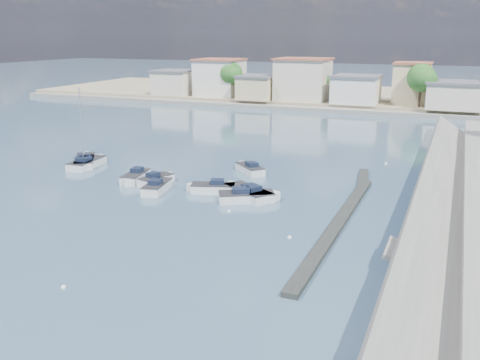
{
  "coord_description": "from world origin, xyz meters",
  "views": [
    {
      "loc": [
        14.83,
        -29.44,
        14.59
      ],
      "look_at": [
        -3.32,
        14.82,
        1.4
      ],
      "focal_mm": 40.0,
      "sensor_mm": 36.0,
      "label": 1
    }
  ],
  "objects_px": {
    "sailboat": "(85,161)",
    "motorboat_g": "(135,178)",
    "motorboat_e": "(88,163)",
    "motorboat_b": "(158,180)",
    "motorboat_f": "(249,169)",
    "motorboat_d": "(211,188)",
    "motorboat_a": "(158,187)",
    "motorboat_c": "(246,192)",
    "motorboat_h": "(249,197)"
  },
  "relations": [
    {
      "from": "motorboat_c",
      "to": "sailboat",
      "type": "bearing_deg",
      "value": 167.92
    },
    {
      "from": "sailboat",
      "to": "motorboat_h",
      "type": "bearing_deg",
      "value": -14.62
    },
    {
      "from": "motorboat_b",
      "to": "motorboat_c",
      "type": "xyz_separation_m",
      "value": [
        9.83,
        -0.64,
        0.0
      ]
    },
    {
      "from": "motorboat_a",
      "to": "motorboat_b",
      "type": "xyz_separation_m",
      "value": [
        -1.3,
        2.08,
        -0.0
      ]
    },
    {
      "from": "motorboat_e",
      "to": "sailboat",
      "type": "distance_m",
      "value": 1.26
    },
    {
      "from": "motorboat_b",
      "to": "motorboat_d",
      "type": "relative_size",
      "value": 0.93
    },
    {
      "from": "sailboat",
      "to": "motorboat_g",
      "type": "bearing_deg",
      "value": -23.86
    },
    {
      "from": "motorboat_h",
      "to": "sailboat",
      "type": "relative_size",
      "value": 0.6
    },
    {
      "from": "motorboat_c",
      "to": "motorboat_e",
      "type": "relative_size",
      "value": 0.95
    },
    {
      "from": "motorboat_a",
      "to": "motorboat_f",
      "type": "relative_size",
      "value": 1.17
    },
    {
      "from": "motorboat_h",
      "to": "sailboat",
      "type": "height_order",
      "value": "sailboat"
    },
    {
      "from": "motorboat_c",
      "to": "motorboat_f",
      "type": "height_order",
      "value": "same"
    },
    {
      "from": "motorboat_b",
      "to": "motorboat_g",
      "type": "height_order",
      "value": "same"
    },
    {
      "from": "motorboat_a",
      "to": "motorboat_f",
      "type": "distance_m",
      "value": 11.23
    },
    {
      "from": "motorboat_c",
      "to": "motorboat_g",
      "type": "height_order",
      "value": "same"
    },
    {
      "from": "motorboat_c",
      "to": "motorboat_d",
      "type": "height_order",
      "value": "same"
    },
    {
      "from": "motorboat_d",
      "to": "motorboat_h",
      "type": "xyz_separation_m",
      "value": [
        4.4,
        -1.17,
        0.0
      ]
    },
    {
      "from": "motorboat_g",
      "to": "motorboat_h",
      "type": "distance_m",
      "value": 13.32
    },
    {
      "from": "motorboat_d",
      "to": "motorboat_c",
      "type": "bearing_deg",
      "value": 1.02
    },
    {
      "from": "motorboat_c",
      "to": "motorboat_d",
      "type": "relative_size",
      "value": 1.2
    },
    {
      "from": "motorboat_h",
      "to": "sailboat",
      "type": "distance_m",
      "value": 23.41
    },
    {
      "from": "motorboat_c",
      "to": "sailboat",
      "type": "height_order",
      "value": "sailboat"
    },
    {
      "from": "motorboat_e",
      "to": "motorboat_d",
      "type": "bearing_deg",
      "value": -13.06
    },
    {
      "from": "motorboat_a",
      "to": "motorboat_e",
      "type": "relative_size",
      "value": 0.83
    },
    {
      "from": "motorboat_a",
      "to": "motorboat_e",
      "type": "xyz_separation_m",
      "value": [
        -12.31,
        5.38,
        -0.0
      ]
    },
    {
      "from": "motorboat_h",
      "to": "motorboat_f",
      "type": "bearing_deg",
      "value": 111.51
    },
    {
      "from": "motorboat_h",
      "to": "sailboat",
      "type": "bearing_deg",
      "value": 165.38
    },
    {
      "from": "motorboat_a",
      "to": "motorboat_b",
      "type": "bearing_deg",
      "value": 121.88
    },
    {
      "from": "motorboat_d",
      "to": "sailboat",
      "type": "relative_size",
      "value": 0.52
    },
    {
      "from": "motorboat_g",
      "to": "motorboat_c",
      "type": "bearing_deg",
      "value": -2.31
    },
    {
      "from": "motorboat_b",
      "to": "motorboat_c",
      "type": "distance_m",
      "value": 9.85
    },
    {
      "from": "motorboat_f",
      "to": "motorboat_b",
      "type": "bearing_deg",
      "value": -131.79
    },
    {
      "from": "motorboat_a",
      "to": "motorboat_d",
      "type": "distance_m",
      "value": 5.12
    },
    {
      "from": "sailboat",
      "to": "motorboat_f",
      "type": "bearing_deg",
      "value": 10.89
    },
    {
      "from": "motorboat_e",
      "to": "motorboat_g",
      "type": "xyz_separation_m",
      "value": [
        8.42,
        -3.43,
        0.0
      ]
    },
    {
      "from": "motorboat_a",
      "to": "motorboat_d",
      "type": "relative_size",
      "value": 1.05
    },
    {
      "from": "motorboat_b",
      "to": "sailboat",
      "type": "relative_size",
      "value": 0.48
    },
    {
      "from": "sailboat",
      "to": "motorboat_a",
      "type": "bearing_deg",
      "value": -24.69
    },
    {
      "from": "motorboat_b",
      "to": "motorboat_e",
      "type": "bearing_deg",
      "value": 163.32
    },
    {
      "from": "motorboat_f",
      "to": "motorboat_g",
      "type": "height_order",
      "value": "same"
    },
    {
      "from": "motorboat_e",
      "to": "motorboat_g",
      "type": "height_order",
      "value": "same"
    },
    {
      "from": "motorboat_b",
      "to": "motorboat_h",
      "type": "relative_size",
      "value": 0.81
    },
    {
      "from": "motorboat_e",
      "to": "motorboat_h",
      "type": "xyz_separation_m",
      "value": [
        21.63,
        -5.17,
        0.0
      ]
    },
    {
      "from": "motorboat_b",
      "to": "motorboat_h",
      "type": "distance_m",
      "value": 10.78
    },
    {
      "from": "motorboat_f",
      "to": "motorboat_h",
      "type": "relative_size",
      "value": 0.78
    },
    {
      "from": "motorboat_g",
      "to": "sailboat",
      "type": "relative_size",
      "value": 0.54
    },
    {
      "from": "sailboat",
      "to": "motorboat_e",
      "type": "bearing_deg",
      "value": -36.18
    },
    {
      "from": "motorboat_b",
      "to": "motorboat_e",
      "type": "distance_m",
      "value": 11.5
    },
    {
      "from": "motorboat_b",
      "to": "sailboat",
      "type": "xyz_separation_m",
      "value": [
        -12.03,
        4.04,
        0.03
      ]
    },
    {
      "from": "motorboat_c",
      "to": "motorboat_h",
      "type": "distance_m",
      "value": 1.46
    }
  ]
}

